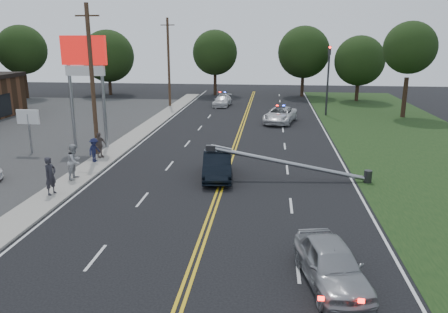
# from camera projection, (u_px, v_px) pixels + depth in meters

# --- Properties ---
(ground) EXTENTS (120.00, 120.00, 0.00)m
(ground) POSITION_uv_depth(u_px,v_px,m) (203.00, 239.00, 17.66)
(ground) COLOR black
(ground) RESTS_ON ground
(sidewalk) EXTENTS (1.80, 70.00, 0.12)m
(sidewalk) POSITION_uv_depth(u_px,v_px,m) (98.00, 163.00, 28.11)
(sidewalk) COLOR gray
(sidewalk) RESTS_ON ground
(centerline_yellow) EXTENTS (0.36, 80.00, 0.00)m
(centerline_yellow) POSITION_uv_depth(u_px,v_px,m) (228.00, 168.00, 27.25)
(centerline_yellow) COLOR gold
(centerline_yellow) RESTS_ON ground
(pylon_sign) EXTENTS (3.20, 0.35, 8.00)m
(pylon_sign) POSITION_uv_depth(u_px,v_px,m) (85.00, 65.00, 30.60)
(pylon_sign) COLOR gray
(pylon_sign) RESTS_ON ground
(small_sign) EXTENTS (1.60, 0.14, 3.10)m
(small_sign) POSITION_uv_depth(u_px,v_px,m) (28.00, 121.00, 30.01)
(small_sign) COLOR gray
(small_sign) RESTS_ON ground
(traffic_signal) EXTENTS (0.28, 0.41, 7.05)m
(traffic_signal) POSITION_uv_depth(u_px,v_px,m) (328.00, 75.00, 44.45)
(traffic_signal) COLOR #2D2D30
(traffic_signal) RESTS_ON ground
(fallen_streetlight) EXTENTS (9.36, 0.44, 1.91)m
(fallen_streetlight) POSITION_uv_depth(u_px,v_px,m) (298.00, 165.00, 24.66)
(fallen_streetlight) COLOR #2D2D30
(fallen_streetlight) RESTS_ON ground
(utility_pole_mid) EXTENTS (1.60, 0.28, 10.00)m
(utility_pole_mid) POSITION_uv_depth(u_px,v_px,m) (92.00, 81.00, 28.79)
(utility_pole_mid) COLOR #382619
(utility_pole_mid) RESTS_ON ground
(utility_pole_far) EXTENTS (1.60, 0.28, 10.00)m
(utility_pole_far) POSITION_uv_depth(u_px,v_px,m) (169.00, 63.00, 49.88)
(utility_pole_far) COLOR #382619
(utility_pole_far) RESTS_ON ground
(tree_4) EXTENTS (6.29, 6.29, 9.46)m
(tree_4) POSITION_uv_depth(u_px,v_px,m) (22.00, 50.00, 56.74)
(tree_4) COLOR black
(tree_4) RESTS_ON ground
(tree_5) EXTENTS (7.13, 7.13, 8.93)m
(tree_5) POSITION_uv_depth(u_px,v_px,m) (108.00, 56.00, 60.46)
(tree_5) COLOR black
(tree_5) RESTS_ON ground
(tree_6) EXTENTS (6.15, 6.15, 8.92)m
(tree_6) POSITION_uv_depth(u_px,v_px,m) (215.00, 53.00, 60.07)
(tree_6) COLOR black
(tree_6) RESTS_ON ground
(tree_7) EXTENTS (6.92, 6.92, 9.40)m
(tree_7) POSITION_uv_depth(u_px,v_px,m) (304.00, 52.00, 58.63)
(tree_7) COLOR black
(tree_7) RESTS_ON ground
(tree_8) EXTENTS (6.20, 6.20, 8.14)m
(tree_8) POSITION_uv_depth(u_px,v_px,m) (359.00, 61.00, 54.56)
(tree_8) COLOR black
(tree_8) RESTS_ON ground
(tree_9) EXTENTS (5.11, 5.11, 9.45)m
(tree_9) POSITION_uv_depth(u_px,v_px,m) (410.00, 48.00, 42.76)
(tree_9) COLOR black
(tree_9) RESTS_ON ground
(crashed_sedan) EXTENTS (2.09, 4.73, 1.51)m
(crashed_sedan) POSITION_uv_depth(u_px,v_px,m) (217.00, 165.00, 25.18)
(crashed_sedan) COLOR black
(crashed_sedan) RESTS_ON ground
(waiting_sedan) EXTENTS (2.54, 4.54, 1.46)m
(waiting_sedan) POSITION_uv_depth(u_px,v_px,m) (331.00, 264.00, 14.23)
(waiting_sedan) COLOR #95979C
(waiting_sedan) RESTS_ON ground
(emergency_a) EXTENTS (3.62, 5.75, 1.48)m
(emergency_a) POSITION_uv_depth(u_px,v_px,m) (280.00, 115.00, 41.45)
(emergency_a) COLOR silver
(emergency_a) RESTS_ON ground
(emergency_b) EXTENTS (2.08, 4.46, 1.26)m
(emergency_b) POSITION_uv_depth(u_px,v_px,m) (222.00, 101.00, 51.60)
(emergency_b) COLOR silver
(emergency_b) RESTS_ON ground
(bystander_a) EXTENTS (0.63, 0.80, 1.95)m
(bystander_a) POSITION_uv_depth(u_px,v_px,m) (50.00, 176.00, 22.09)
(bystander_a) COLOR #26252D
(bystander_a) RESTS_ON sidewalk
(bystander_b) EXTENTS (0.84, 1.04, 2.01)m
(bystander_b) POSITION_uv_depth(u_px,v_px,m) (75.00, 161.00, 24.55)
(bystander_b) COLOR #A8A8AC
(bystander_b) RESTS_ON sidewalk
(bystander_c) EXTENTS (0.82, 1.11, 1.54)m
(bystander_c) POSITION_uv_depth(u_px,v_px,m) (94.00, 150.00, 27.99)
(bystander_c) COLOR #191D3F
(bystander_c) RESTS_ON sidewalk
(bystander_d) EXTENTS (0.92, 1.06, 1.72)m
(bystander_d) POSITION_uv_depth(u_px,v_px,m) (99.00, 145.00, 28.91)
(bystander_d) COLOR #5F514C
(bystander_d) RESTS_ON sidewalk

